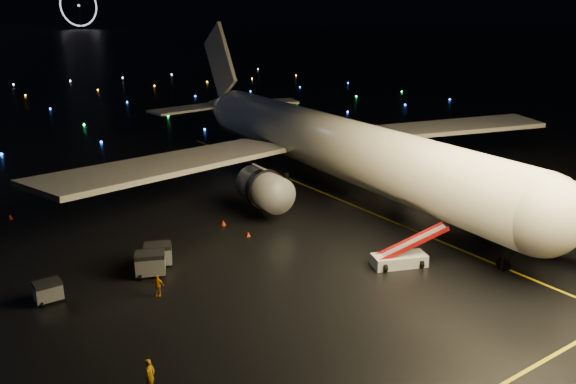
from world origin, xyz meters
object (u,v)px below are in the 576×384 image
Objects in this scene: airliner at (313,108)px; baggage_cart_1 at (150,264)px; crew_a at (150,375)px; belt_loader at (400,248)px; baggage_cart_2 at (48,291)px; crew_c at (158,285)px; baggage_cart_0 at (158,255)px.

airliner reaches higher than baggage_cart_1.
crew_a is 14.16m from baggage_cart_1.
belt_loader is 22.38m from crew_a.
baggage_cart_1 is (-24.76, -12.72, -8.02)m from airliner.
baggage_cart_2 is at bearing 179.66° from belt_loader.
crew_c is 0.89× the size of baggage_cart_2.
baggage_cart_2 is at bearing -155.16° from airliner.
baggage_cart_1 is at bearing -149.40° from airliner.
airliner reaches higher than belt_loader.
airliner reaches higher than crew_c.
belt_loader is 3.98× the size of crew_c.
belt_loader reaches higher than baggage_cart_0.
crew_a is 1.07× the size of baggage_cart_2.
airliner is 28.97m from baggage_cart_1.
baggage_cart_2 is (-2.31, 13.31, -0.19)m from crew_a.
airliner is 28.63× the size of baggage_cart_1.
belt_loader is 2.85× the size of baggage_cart_1.
baggage_cart_1 is at bearing 26.09° from crew_a.
belt_loader is 2.97× the size of baggage_cart_0.
crew_c is 5.19m from baggage_cart_0.
crew_c is 0.72× the size of baggage_cart_1.
belt_loader is 3.55× the size of baggage_cart_2.
belt_loader reaches higher than baggage_cart_2.
baggage_cart_0 is at bearing 72.26° from baggage_cart_1.
baggage_cart_1 is (-1.19, -1.42, 0.04)m from baggage_cart_0.
airliner is 33.32× the size of crew_a.
baggage_cart_0 is at bearing 23.93° from crew_a.
crew_a is at bearing -91.03° from baggage_cart_0.
baggage_cart_0 is (-15.79, 10.89, -0.63)m from belt_loader.
crew_a is (-22.06, -3.75, -0.58)m from belt_loader.
crew_a reaches higher than baggage_cart_1.
crew_a is 1.20× the size of crew_c.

